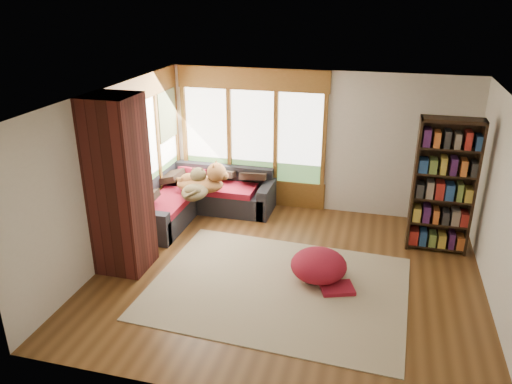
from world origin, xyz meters
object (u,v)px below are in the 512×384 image
at_px(area_rug, 278,287).
at_px(dog_brindle, 196,184).
at_px(brick_chimney, 119,186).
at_px(dog_tan, 204,178).
at_px(bookshelf, 443,187).
at_px(sectional_sofa, 202,199).
at_px(pouf, 319,265).

bearing_deg(area_rug, dog_brindle, 137.69).
bearing_deg(brick_chimney, dog_tan, 73.80).
xyz_separation_m(area_rug, bookshelf, (2.20, 1.74, 1.07)).
relative_size(brick_chimney, sectional_sofa, 1.18).
bearing_deg(dog_brindle, pouf, -125.51).
height_order(dog_tan, dog_brindle, dog_tan).
bearing_deg(area_rug, brick_chimney, 179.82).
bearing_deg(bookshelf, sectional_sofa, 175.67).
distance_m(sectional_sofa, dog_tan, 0.51).
bearing_deg(dog_tan, dog_brindle, -112.86).
height_order(sectional_sofa, pouf, sectional_sofa).
xyz_separation_m(pouf, dog_brindle, (-2.36, 1.31, 0.51)).
xyz_separation_m(pouf, dog_tan, (-2.29, 1.54, 0.55)).
distance_m(brick_chimney, bookshelf, 4.87).
xyz_separation_m(sectional_sofa, bookshelf, (4.09, -0.31, 0.77)).
distance_m(brick_chimney, dog_brindle, 1.83).
bearing_deg(sectional_sofa, bookshelf, -8.62).
bearing_deg(dog_tan, bookshelf, -8.92).
bearing_deg(dog_brindle, bookshelf, -95.64).
bearing_deg(pouf, sectional_sofa, 145.02).
height_order(pouf, dog_brindle, dog_brindle).
height_order(brick_chimney, sectional_sofa, brick_chimney).
height_order(area_rug, dog_brindle, dog_brindle).
bearing_deg(area_rug, dog_tan, 132.96).
bearing_deg(brick_chimney, pouf, 7.33).
xyz_separation_m(area_rug, dog_brindle, (-1.85, 1.68, 0.73)).
relative_size(sectional_sofa, pouf, 2.72).
bearing_deg(dog_brindle, dog_tan, -22.87).
bearing_deg(pouf, brick_chimney, -172.67).
relative_size(brick_chimney, dog_brindle, 3.30).
height_order(brick_chimney, pouf, brick_chimney).
distance_m(brick_chimney, sectional_sofa, 2.32).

